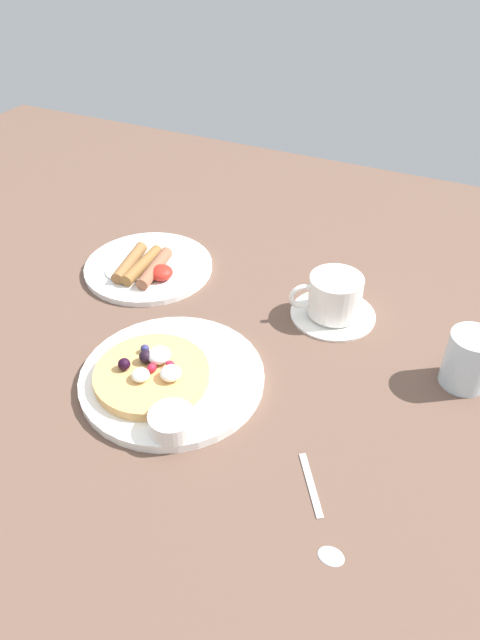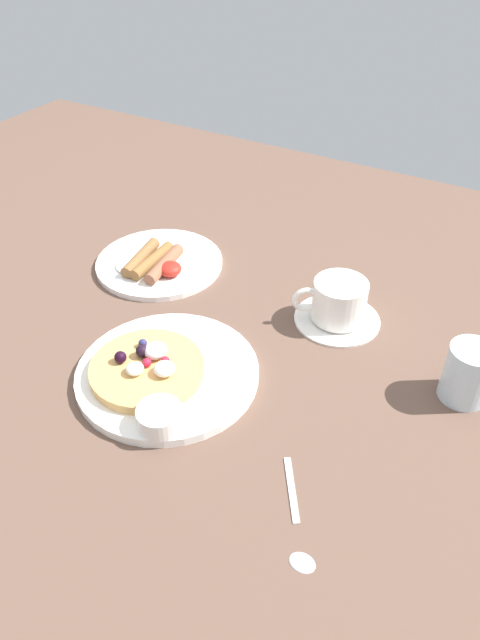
{
  "view_description": "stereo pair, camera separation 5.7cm",
  "coord_description": "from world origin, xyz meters",
  "px_view_note": "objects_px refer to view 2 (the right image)",
  "views": [
    {
      "loc": [
        0.28,
        -0.6,
        0.56
      ],
      "look_at": [
        0.0,
        -0.01,
        0.04
      ],
      "focal_mm": 32.49,
      "sensor_mm": 36.0,
      "label": 1
    },
    {
      "loc": [
        0.33,
        -0.57,
        0.56
      ],
      "look_at": [
        0.0,
        -0.01,
        0.04
      ],
      "focal_mm": 32.49,
      "sensor_mm": 36.0,
      "label": 2
    }
  ],
  "objects_px": {
    "syrup_ramekin": "(160,417)",
    "teaspoon": "(298,533)",
    "pancake_plate": "(168,373)",
    "coffee_cup": "(338,300)",
    "breakfast_plate": "(160,263)",
    "coffee_saucer": "(337,318)",
    "water_glass": "(468,373)"
  },
  "relations": [
    {
      "from": "breakfast_plate",
      "to": "coffee_saucer",
      "type": "xyz_separation_m",
      "value": [
        0.33,
        0.01,
        -0.0
      ]
    },
    {
      "from": "breakfast_plate",
      "to": "teaspoon",
      "type": "bearing_deg",
      "value": -38.48
    },
    {
      "from": "breakfast_plate",
      "to": "teaspoon",
      "type": "distance_m",
      "value": 0.56
    },
    {
      "from": "syrup_ramekin",
      "to": "coffee_saucer",
      "type": "distance_m",
      "value": 0.34
    },
    {
      "from": "teaspoon",
      "to": "water_glass",
      "type": "height_order",
      "value": "water_glass"
    },
    {
      "from": "syrup_ramekin",
      "to": "teaspoon",
      "type": "bearing_deg",
      "value": -11.33
    },
    {
      "from": "coffee_cup",
      "to": "breakfast_plate",
      "type": "bearing_deg",
      "value": -178.08
    },
    {
      "from": "pancake_plate",
      "to": "teaspoon",
      "type": "bearing_deg",
      "value": -25.93
    },
    {
      "from": "pancake_plate",
      "to": "teaspoon",
      "type": "xyz_separation_m",
      "value": [
        0.26,
        -0.13,
        -0.0
      ]
    },
    {
      "from": "teaspoon",
      "to": "pancake_plate",
      "type": "bearing_deg",
      "value": 154.07
    },
    {
      "from": "pancake_plate",
      "to": "coffee_saucer",
      "type": "bearing_deg",
      "value": 56.75
    },
    {
      "from": "pancake_plate",
      "to": "coffee_saucer",
      "type": "height_order",
      "value": "pancake_plate"
    },
    {
      "from": "syrup_ramekin",
      "to": "breakfast_plate",
      "type": "bearing_deg",
      "value": 126.75
    },
    {
      "from": "pancake_plate",
      "to": "teaspoon",
      "type": "height_order",
      "value": "pancake_plate"
    },
    {
      "from": "coffee_saucer",
      "to": "water_glass",
      "type": "xyz_separation_m",
      "value": [
        0.21,
        -0.07,
        0.04
      ]
    },
    {
      "from": "pancake_plate",
      "to": "teaspoon",
      "type": "relative_size",
      "value": 2.04
    },
    {
      "from": "coffee_cup",
      "to": "water_glass",
      "type": "xyz_separation_m",
      "value": [
        0.21,
        -0.07,
        0.0
      ]
    },
    {
      "from": "syrup_ramekin",
      "to": "teaspoon",
      "type": "relative_size",
      "value": 0.46
    },
    {
      "from": "coffee_cup",
      "to": "syrup_ramekin",
      "type": "bearing_deg",
      "value": -107.67
    },
    {
      "from": "pancake_plate",
      "to": "coffee_saucer",
      "type": "relative_size",
      "value": 1.9
    },
    {
      "from": "coffee_cup",
      "to": "water_glass",
      "type": "relative_size",
      "value": 1.28
    },
    {
      "from": "pancake_plate",
      "to": "syrup_ramekin",
      "type": "height_order",
      "value": "syrup_ramekin"
    },
    {
      "from": "coffee_cup",
      "to": "water_glass",
      "type": "bearing_deg",
      "value": -17.62
    },
    {
      "from": "pancake_plate",
      "to": "coffee_cup",
      "type": "xyz_separation_m",
      "value": [
        0.15,
        0.23,
        0.03
      ]
    },
    {
      "from": "syrup_ramekin",
      "to": "coffee_cup",
      "type": "height_order",
      "value": "coffee_cup"
    },
    {
      "from": "pancake_plate",
      "to": "breakfast_plate",
      "type": "distance_m",
      "value": 0.28
    },
    {
      "from": "water_glass",
      "to": "pancake_plate",
      "type": "bearing_deg",
      "value": -155.05
    },
    {
      "from": "syrup_ramekin",
      "to": "teaspoon",
      "type": "height_order",
      "value": "syrup_ramekin"
    },
    {
      "from": "teaspoon",
      "to": "breakfast_plate",
      "type": "bearing_deg",
      "value": 141.52
    },
    {
      "from": "coffee_saucer",
      "to": "syrup_ramekin",
      "type": "bearing_deg",
      "value": -107.84
    },
    {
      "from": "pancake_plate",
      "to": "syrup_ramekin",
      "type": "bearing_deg",
      "value": -59.01
    },
    {
      "from": "syrup_ramekin",
      "to": "water_glass",
      "type": "xyz_separation_m",
      "value": [
        0.31,
        0.25,
        0.01
      ]
    }
  ]
}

